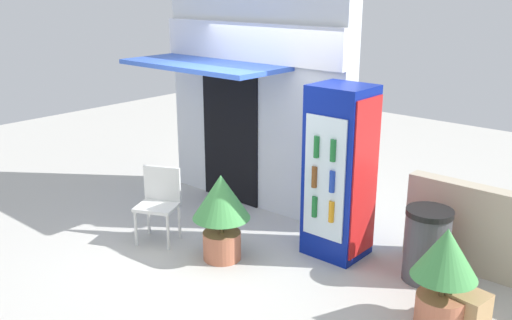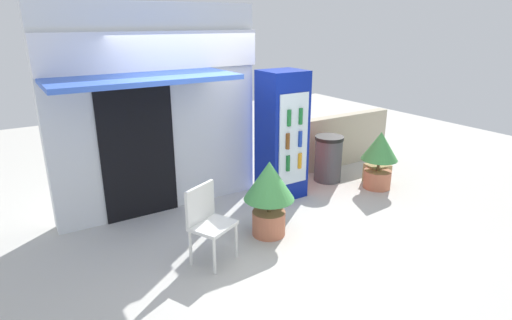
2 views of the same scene
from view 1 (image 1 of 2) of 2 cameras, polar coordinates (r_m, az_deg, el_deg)
ground at (r=6.89m, az=-3.70°, el=-8.60°), size 16.00×16.00×0.00m
storefront_building at (r=7.73m, az=-0.29°, el=6.12°), size 2.99×1.30×2.91m
drink_cooler at (r=6.39m, az=8.45°, el=-1.27°), size 0.66×0.63×1.98m
plastic_chair at (r=6.93m, az=-9.73°, el=-3.85°), size 0.59×0.56×0.91m
potted_plant_near_shop at (r=6.33m, az=-3.53°, el=-4.82°), size 0.65×0.65×1.01m
potted_plant_curbside at (r=5.41m, az=18.49°, el=-10.36°), size 0.59×0.59×0.97m
trash_bin at (r=6.23m, az=16.87°, el=-8.21°), size 0.49×0.49×0.80m
cardboard_box at (r=5.69m, az=20.40°, el=-13.87°), size 0.42×0.36×0.33m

